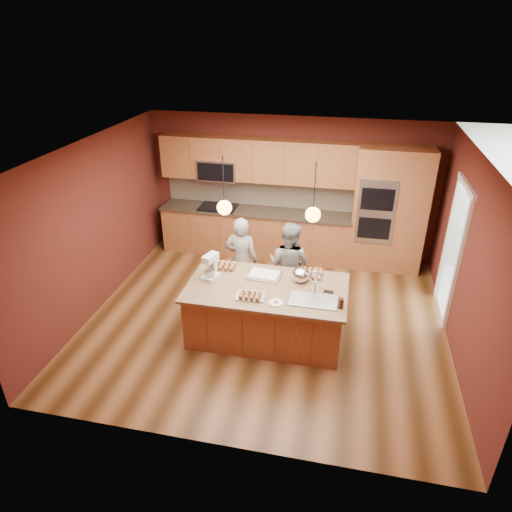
% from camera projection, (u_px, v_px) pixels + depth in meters
% --- Properties ---
extents(floor, '(5.50, 5.50, 0.00)m').
position_uv_depth(floor, '(266.00, 318.00, 7.27)').
color(floor, '#432710').
rests_on(floor, ground).
extents(ceiling, '(5.50, 5.50, 0.00)m').
position_uv_depth(ceiling, '(268.00, 150.00, 6.02)').
color(ceiling, white).
rests_on(ceiling, ground).
extents(wall_back, '(5.50, 0.00, 5.50)m').
position_uv_depth(wall_back, '(291.00, 187.00, 8.82)').
color(wall_back, '#4F1D17').
rests_on(wall_back, ground).
extents(wall_front, '(5.50, 0.00, 5.50)m').
position_uv_depth(wall_front, '(219.00, 350.00, 4.48)').
color(wall_front, '#4F1D17').
rests_on(wall_front, ground).
extents(wall_left, '(0.00, 5.00, 5.00)m').
position_uv_depth(wall_left, '(95.00, 226.00, 7.16)').
color(wall_left, '#4F1D17').
rests_on(wall_left, ground).
extents(wall_right, '(0.00, 5.00, 5.00)m').
position_uv_depth(wall_right, '(468.00, 261.00, 6.14)').
color(wall_right, '#4F1D17').
rests_on(wall_right, ground).
extents(cabinet_run, '(3.74, 0.64, 2.30)m').
position_uv_depth(cabinet_run, '(254.00, 207.00, 8.89)').
color(cabinet_run, brown).
rests_on(cabinet_run, floor).
extents(oven_column, '(1.30, 0.62, 2.30)m').
position_uv_depth(oven_column, '(389.00, 210.00, 8.30)').
color(oven_column, brown).
rests_on(oven_column, floor).
extents(doorway_trim, '(0.08, 1.11, 2.20)m').
position_uv_depth(doorway_trim, '(452.00, 254.00, 6.97)').
color(doorway_trim, silver).
rests_on(doorway_trim, wall_right).
extents(pendant_left, '(0.20, 0.20, 0.80)m').
position_uv_depth(pendant_left, '(224.00, 207.00, 6.09)').
color(pendant_left, black).
rests_on(pendant_left, ceiling).
extents(pendant_right, '(0.20, 0.20, 0.80)m').
position_uv_depth(pendant_right, '(313.00, 214.00, 5.87)').
color(pendant_right, black).
rests_on(pendant_right, ceiling).
extents(island, '(2.29, 1.28, 1.22)m').
position_uv_depth(island, '(268.00, 311.00, 6.70)').
color(island, brown).
rests_on(island, floor).
extents(person_left, '(0.55, 0.37, 1.49)m').
position_uv_depth(person_left, '(241.00, 260.00, 7.45)').
color(person_left, black).
rests_on(person_left, floor).
extents(person_right, '(0.85, 0.75, 1.47)m').
position_uv_depth(person_right, '(289.00, 265.00, 7.31)').
color(person_right, gray).
rests_on(person_right, floor).
extents(stand_mixer, '(0.28, 0.32, 0.39)m').
position_uv_depth(stand_mixer, '(211.00, 268.00, 6.65)').
color(stand_mixer, silver).
rests_on(stand_mixer, island).
extents(sheet_cake, '(0.53, 0.41, 0.05)m').
position_uv_depth(sheet_cake, '(264.00, 275.00, 6.76)').
color(sheet_cake, silver).
rests_on(sheet_cake, island).
extents(cooling_rack, '(0.42, 0.32, 0.02)m').
position_uv_depth(cooling_rack, '(250.00, 296.00, 6.28)').
color(cooling_rack, '#AFB1B5').
rests_on(cooling_rack, island).
extents(mixing_bowl, '(0.26, 0.26, 0.22)m').
position_uv_depth(mixing_bowl, '(301.00, 275.00, 6.60)').
color(mixing_bowl, silver).
rests_on(mixing_bowl, island).
extents(plate, '(0.20, 0.20, 0.01)m').
position_uv_depth(plate, '(276.00, 303.00, 6.13)').
color(plate, white).
rests_on(plate, island).
extents(tumbler, '(0.07, 0.07, 0.14)m').
position_uv_depth(tumbler, '(341.00, 303.00, 6.00)').
color(tumbler, '#35170C').
rests_on(tumbler, island).
extents(phone, '(0.14, 0.09, 0.01)m').
position_uv_depth(phone, '(328.00, 292.00, 6.38)').
color(phone, black).
rests_on(phone, island).
extents(cupcakes_left, '(0.34, 0.26, 0.08)m').
position_uv_depth(cupcakes_left, '(224.00, 266.00, 6.99)').
color(cupcakes_left, tan).
rests_on(cupcakes_left, island).
extents(cupcakes_rack, '(0.30, 0.23, 0.07)m').
position_uv_depth(cupcakes_rack, '(250.00, 295.00, 6.22)').
color(cupcakes_rack, tan).
rests_on(cupcakes_rack, island).
extents(cupcakes_right, '(0.32, 0.32, 0.07)m').
position_uv_depth(cupcakes_right, '(312.00, 274.00, 6.77)').
color(cupcakes_right, tan).
rests_on(cupcakes_right, island).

